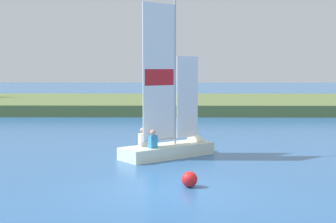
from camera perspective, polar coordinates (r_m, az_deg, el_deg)
ground_plane at (r=13.51m, az=-0.82°, el=-9.04°), size 200.00×200.00×0.00m
shore_bank at (r=40.97m, az=0.26°, el=0.97°), size 80.00×15.84×0.78m
sailboat at (r=18.70m, az=1.22°, el=-3.49°), size 3.89×3.44×6.26m
channel_buoy at (r=13.83m, az=2.47°, el=-7.77°), size 0.44×0.44×0.44m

